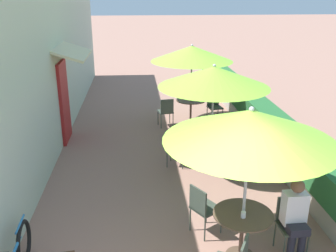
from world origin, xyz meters
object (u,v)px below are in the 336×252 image
patio_table_far (191,105)px  patio_umbrella_mid (214,77)px  coffee_cup_near (243,215)px  cafe_chair_far_right (214,105)px  patio_umbrella_near (250,126)px  cafe_chair_far_left (166,110)px  cafe_chair_near_left (203,206)px  seated_patron_near_back (295,215)px  patio_table_near (242,224)px  cafe_chair_mid_right (176,145)px  seated_patron_mid_left (247,144)px  coffee_cup_mid (208,136)px  cafe_chair_mid_left (247,149)px  cafe_chair_near_back (291,221)px  patio_table_mid (211,145)px  patio_umbrella_far (192,54)px

patio_table_far → patio_umbrella_mid: bearing=-89.8°
coffee_cup_near → cafe_chair_far_right: bearing=81.9°
patio_umbrella_near → cafe_chair_far_left: 6.03m
cafe_chair_near_left → seated_patron_near_back: size_ratio=0.70×
coffee_cup_near → patio_table_far: coffee_cup_near is taller
cafe_chair_far_right → patio_umbrella_mid: bearing=66.9°
patio_table_near → seated_patron_near_back: 0.79m
patio_umbrella_near → patio_table_near: bearing=90.0°
patio_table_near → cafe_chair_mid_right: (-0.63, 3.16, -0.06)m
cafe_chair_near_left → seated_patron_mid_left: seated_patron_mid_left is taller
cafe_chair_far_left → cafe_chair_mid_right: bearing=-100.2°
cafe_chair_near_left → patio_table_far: cafe_chair_near_left is taller
patio_umbrella_near → cafe_chair_far_right: 6.47m
patio_umbrella_near → coffee_cup_mid: bearing=89.3°
cafe_chair_near_left → cafe_chair_far_left: 5.17m
seated_patron_mid_left → cafe_chair_far_left: bearing=-45.8°
patio_umbrella_near → cafe_chair_mid_right: 3.59m
cafe_chair_near_left → patio_umbrella_near: bearing=5.6°
patio_umbrella_mid → coffee_cup_mid: patio_umbrella_mid is taller
cafe_chair_mid_left → cafe_chair_near_back: bearing=106.0°
cafe_chair_far_left → patio_umbrella_near: bearing=-94.0°
cafe_chair_mid_right → cafe_chair_far_left: size_ratio=1.00×
cafe_chair_near_left → cafe_chair_far_right: (1.34, 5.59, 0.00)m
patio_umbrella_near → patio_table_far: (0.12, 6.00, -1.53)m
cafe_chair_near_back → patio_table_far: (-0.66, 5.90, 0.06)m
patio_table_mid → patio_umbrella_mid: size_ratio=0.37×
cafe_chair_far_left → patio_table_near: bearing=-94.0°
patio_umbrella_near → seated_patron_mid_left: 3.17m
patio_umbrella_far → cafe_chair_far_right: 1.77m
coffee_cup_near → coffee_cup_mid: size_ratio=1.00×
cafe_chair_near_left → cafe_chair_far_right: same height
patio_umbrella_near → patio_table_mid: (0.13, 2.98, -1.53)m
seated_patron_mid_left → cafe_chair_near_left: bearing=76.0°
patio_umbrella_near → cafe_chair_mid_right: (-0.63, 3.16, -1.59)m
seated_patron_near_back → seated_patron_mid_left: same height
patio_table_mid → seated_patron_mid_left: bearing=-21.1°
coffee_cup_near → cafe_chair_mid_left: (0.92, 2.90, -0.28)m
seated_patron_near_back → cafe_chair_far_right: (0.09, 6.22, -0.17)m
patio_umbrella_mid → seated_patron_mid_left: (0.73, -0.28, -1.42)m
cafe_chair_near_back → patio_table_far: size_ratio=1.00×
seated_patron_near_back → cafe_chair_far_right: seated_patron_near_back is taller
patio_umbrella_mid → cafe_chair_near_left: bearing=-104.3°
seated_patron_near_back → seated_patron_mid_left: 2.72m
patio_table_far → cafe_chair_far_left: size_ratio=1.00×
patio_umbrella_near → cafe_chair_near_left: (-0.47, 0.62, -1.59)m
coffee_cup_mid → patio_table_far: 3.07m
cafe_chair_near_left → patio_umbrella_far: patio_umbrella_far is taller
cafe_chair_near_back → patio_umbrella_mid: size_ratio=0.37×
coffee_cup_mid → patio_umbrella_far: size_ratio=0.04×
patio_table_mid → coffee_cup_near: bearing=-92.9°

